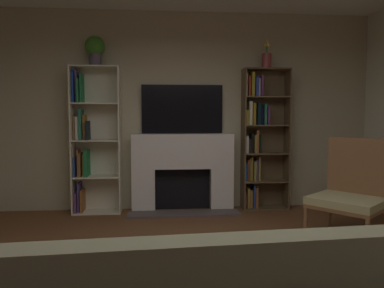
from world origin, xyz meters
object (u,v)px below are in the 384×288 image
at_px(bookshelf_right, 259,138).
at_px(armchair, 351,191).
at_px(bookshelf_left, 91,141).
at_px(vase_with_flowers, 267,60).
at_px(fireplace, 183,169).
at_px(potted_plant, 95,49).
at_px(tv, 182,109).

distance_m(bookshelf_right, armchair, 1.66).
bearing_deg(bookshelf_left, bookshelf_right, 0.31).
height_order(vase_with_flowers, armchair, vase_with_flowers).
bearing_deg(vase_with_flowers, fireplace, 178.86).
distance_m(potted_plant, vase_with_flowers, 2.43).
relative_size(fireplace, bookshelf_left, 0.76).
height_order(bookshelf_left, potted_plant, potted_plant).
height_order(tv, bookshelf_left, bookshelf_left).
distance_m(tv, bookshelf_left, 1.37).
xyz_separation_m(fireplace, tv, (0.00, 0.10, 0.87)).
bearing_deg(bookshelf_left, vase_with_flowers, -0.79).
height_order(potted_plant, vase_with_flowers, potted_plant).
height_order(bookshelf_left, bookshelf_right, same).
xyz_separation_m(tv, vase_with_flowers, (1.21, -0.12, 0.71)).
relative_size(potted_plant, vase_with_flowers, 1.05).
relative_size(bookshelf_left, bookshelf_right, 1.00).
height_order(fireplace, bookshelf_left, bookshelf_left).
bearing_deg(potted_plant, armchair, -24.93).
relative_size(bookshelf_right, potted_plant, 4.99).
bearing_deg(tv, fireplace, -90.00).
distance_m(fireplace, armchair, 2.27).
bearing_deg(bookshelf_right, armchair, -65.77).
height_order(tv, bookshelf_right, bookshelf_right).
distance_m(bookshelf_right, potted_plant, 2.66).
xyz_separation_m(tv, bookshelf_right, (1.13, -0.07, -0.43)).
bearing_deg(fireplace, bookshelf_right, 1.19).
distance_m(bookshelf_left, bookshelf_right, 2.43).
bearing_deg(fireplace, vase_with_flowers, -1.14).
bearing_deg(fireplace, tv, 90.00).
height_order(bookshelf_right, vase_with_flowers, vase_with_flowers).
relative_size(bookshelf_left, vase_with_flowers, 5.24).
xyz_separation_m(potted_plant, armchair, (2.99, -1.39, -1.76)).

